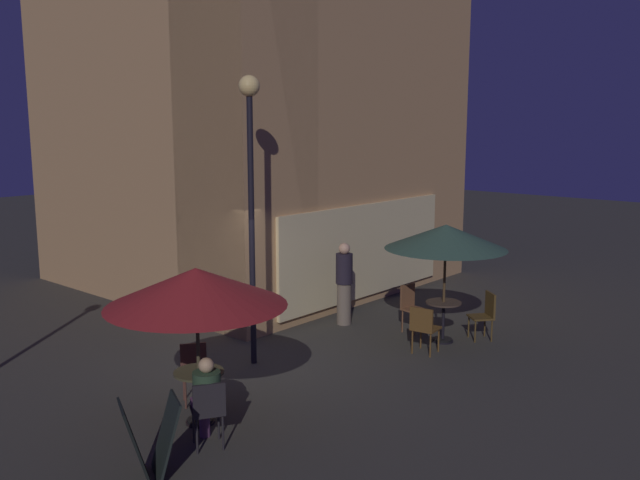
# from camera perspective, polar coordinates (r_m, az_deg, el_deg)

# --- Properties ---
(ground_plane) EXTENTS (60.00, 60.00, 0.00)m
(ground_plane) POSITION_cam_1_polar(r_m,az_deg,el_deg) (11.87, -6.04, -10.38)
(ground_plane) COLOR #393730
(cafe_building) EXTENTS (8.07, 8.19, 9.69)m
(cafe_building) POSITION_cam_1_polar(r_m,az_deg,el_deg) (16.00, -5.94, 12.44)
(cafe_building) COLOR tan
(cafe_building) RESTS_ON ground
(street_lamp_near_corner) EXTENTS (0.35, 0.35, 4.85)m
(street_lamp_near_corner) POSITION_cam_1_polar(r_m,az_deg,el_deg) (11.27, -5.85, 6.40)
(street_lamp_near_corner) COLOR black
(street_lamp_near_corner) RESTS_ON ground
(menu_sandwich_board) EXTENTS (0.83, 0.78, 0.93)m
(menu_sandwich_board) POSITION_cam_1_polar(r_m,az_deg,el_deg) (8.39, -14.05, -15.93)
(menu_sandwich_board) COLOR black
(menu_sandwich_board) RESTS_ON ground
(cafe_table_0) EXTENTS (0.66, 0.66, 0.78)m
(cafe_table_0) POSITION_cam_1_polar(r_m,az_deg,el_deg) (13.05, 10.31, -6.13)
(cafe_table_0) COLOR black
(cafe_table_0) RESTS_ON ground
(cafe_table_1) EXTENTS (0.69, 0.69, 0.74)m
(cafe_table_1) POSITION_cam_1_polar(r_m,az_deg,el_deg) (9.64, -10.10, -12.01)
(cafe_table_1) COLOR black
(cafe_table_1) RESTS_ON ground
(patio_umbrella_0) EXTENTS (2.26, 2.26, 2.24)m
(patio_umbrella_0) POSITION_cam_1_polar(r_m,az_deg,el_deg) (12.73, 10.51, 0.23)
(patio_umbrella_0) COLOR black
(patio_umbrella_0) RESTS_ON ground
(patio_umbrella_1) EXTENTS (2.45, 2.45, 2.19)m
(patio_umbrella_1) POSITION_cam_1_polar(r_m,az_deg,el_deg) (9.22, -10.35, -3.93)
(patio_umbrella_1) COLOR black
(patio_umbrella_1) RESTS_ON ground
(cafe_chair_0) EXTENTS (0.44, 0.44, 0.94)m
(cafe_chair_0) POSITION_cam_1_polar(r_m,az_deg,el_deg) (13.56, 7.61, -5.34)
(cafe_chair_0) COLOR brown
(cafe_chair_0) RESTS_ON ground
(cafe_chair_1) EXTENTS (0.49, 0.49, 0.87)m
(cafe_chair_1) POSITION_cam_1_polar(r_m,az_deg,el_deg) (12.30, 8.70, -7.10)
(cafe_chair_1) COLOR brown
(cafe_chair_1) RESTS_ON ground
(cafe_chair_2) EXTENTS (0.58, 0.58, 0.91)m
(cafe_chair_2) POSITION_cam_1_polar(r_m,az_deg,el_deg) (13.35, 13.71, -5.88)
(cafe_chair_2) COLOR #4E3919
(cafe_chair_2) RESTS_ON ground
(cafe_chair_3) EXTENTS (0.56, 0.56, 0.91)m
(cafe_chair_3) POSITION_cam_1_polar(r_m,az_deg,el_deg) (8.88, -9.35, -13.72)
(cafe_chair_3) COLOR black
(cafe_chair_3) RESTS_ON ground
(cafe_chair_4) EXTENTS (0.53, 0.53, 0.87)m
(cafe_chair_4) POSITION_cam_1_polar(r_m,az_deg,el_deg) (10.36, -10.51, -10.46)
(cafe_chair_4) COLOR #553127
(cafe_chair_4) RESTS_ON ground
(patron_seated_0) EXTENTS (0.50, 0.54, 1.18)m
(patron_seated_0) POSITION_cam_1_polar(r_m,az_deg,el_deg) (8.96, -9.51, -12.68)
(patron_seated_0) COLOR #62385D
(patron_seated_0) RESTS_ON ground
(patron_standing_1) EXTENTS (0.34, 0.34, 1.69)m
(patron_standing_1) POSITION_cam_1_polar(r_m,az_deg,el_deg) (13.88, 2.04, -3.66)
(patron_standing_1) COLOR #706153
(patron_standing_1) RESTS_ON ground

